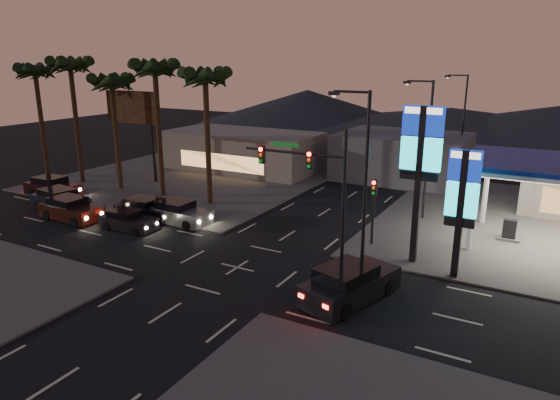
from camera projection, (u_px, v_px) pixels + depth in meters
The scene contains 27 objects.
ground at pixel (237, 267), 28.26m from camera, with size 140.00×140.00×0.00m, color black.
corner_lot_nw at pixel (193, 178), 49.17m from camera, with size 24.00×24.00×0.12m, color #47443F.
pylon_sign_tall at pixel (421, 154), 27.16m from camera, with size 2.20×0.35×9.00m.
pylon_sign_short at pixel (462, 195), 25.62m from camera, with size 1.60×0.35×7.00m.
traffic_signal_mast at pixel (314, 178), 26.74m from camera, with size 6.10×0.39×8.00m.
pedestal_signal at pixel (373, 201), 30.76m from camera, with size 0.32×0.39×4.30m.
streetlight_near at pixel (362, 180), 24.36m from camera, with size 2.14×0.25×10.00m.
streetlight_mid at pixel (426, 142), 35.28m from camera, with size 2.14×0.25×10.00m.
streetlight_far at pixel (461, 121), 47.05m from camera, with size 2.14×0.25×10.00m.
palm_a at pixel (205, 86), 37.87m from camera, with size 4.41×4.41×10.86m.
palm_b at pixel (155, 77), 40.06m from camera, with size 4.41×4.41×11.46m.
palm_c at pixel (112, 89), 42.69m from camera, with size 4.41×4.41×10.26m.
palm_d at pixel (71, 73), 44.68m from camera, with size 4.41×4.41×11.66m.
palm_e at pixel (36, 78), 47.17m from camera, with size 4.41×4.41×11.06m.
billboard at pixel (132, 114), 47.04m from camera, with size 6.00×0.30×8.50m.
building_far_west at pixel (243, 151), 52.75m from camera, with size 16.00×8.00×4.00m, color #726B5B.
building_far_mid at pixel (403, 157), 48.57m from camera, with size 12.00×9.00×4.40m, color #4C4C51.
hill_left at pixel (307, 107), 89.55m from camera, with size 40.00×40.00×6.00m, color black.
hill_right at pixel (559, 123), 70.99m from camera, with size 50.00×50.00×5.00m, color black.
hill_center at pixel (450, 121), 78.14m from camera, with size 60.00×60.00×4.00m, color black.
car_lane_a_front at pixel (128, 221), 34.42m from camera, with size 4.22×1.94×1.35m.
car_lane_a_mid at pixel (71, 209), 36.51m from camera, with size 5.11×2.27×1.64m.
car_lane_a_rear at pixel (60, 201), 38.71m from camera, with size 5.33×2.66×1.68m.
car_lane_b_front at pixel (178, 213), 35.74m from camera, with size 5.01×2.25×1.61m.
car_lane_b_mid at pixel (145, 209), 36.72m from camera, with size 4.73×2.09×1.52m.
car_lane_b_rear at pixel (52, 187), 42.81m from camera, with size 5.16×2.31×1.66m.
suv_station at pixel (349, 284), 24.28m from camera, with size 3.73×5.85×1.82m.
Camera 1 is at (14.82, -21.66, 11.43)m, focal length 32.00 mm.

